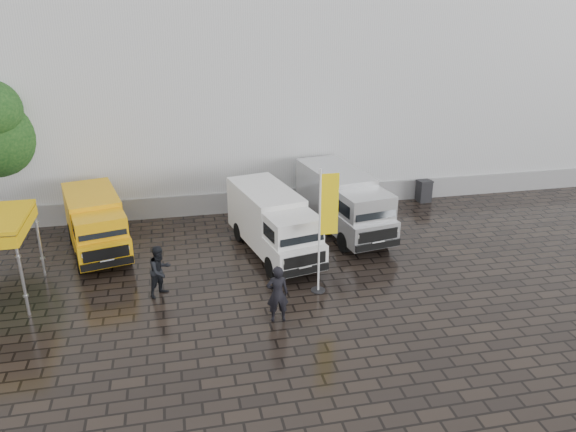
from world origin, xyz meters
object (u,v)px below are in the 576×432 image
wheelie_bin (424,191)px  person_front (277,294)px  van_silver (343,203)px  van_yellow (96,225)px  flagpole (325,226)px  person_tent (160,271)px  van_white (273,225)px

wheelie_bin → person_front: bearing=-138.5°
van_silver → person_front: van_silver is taller
van_yellow → van_silver: (10.19, -0.03, 0.15)m
van_yellow → flagpole: bearing=-45.0°
van_yellow → person_front: (6.06, -6.50, -0.19)m
flagpole → person_tent: flagpole is taller
van_yellow → van_silver: bearing=-13.5°
flagpole → person_front: bearing=-140.8°
van_white → flagpole: (1.14, -3.32, 1.21)m
van_yellow → flagpole: 9.47m
van_white → person_tent: 5.03m
person_tent → person_front: bearing=-75.9°
van_white → wheelie_bin: 9.50m
van_white → person_tent: size_ratio=3.13×
van_white → person_front: size_ratio=2.98×
van_silver → flagpole: (-2.21, -4.90, 1.15)m
flagpole → person_tent: bearing=171.0°
van_yellow → person_front: van_yellow is taller
flagpole → van_silver: bearing=65.7°
wheelie_bin → person_front: 13.05m
van_yellow → person_tent: bearing=-72.0°
van_yellow → person_tent: 4.76m
van_yellow → person_tent: (2.47, -4.06, -0.24)m
van_silver → wheelie_bin: bearing=19.2°
wheelie_bin → person_tent: 14.50m
wheelie_bin → person_front: (-9.20, -9.25, 0.41)m
flagpole → person_tent: (-5.51, 0.87, -1.53)m
van_silver → flagpole: flagpole is taller
van_yellow → person_front: 8.89m
van_white → person_front: van_white is taller
person_tent → van_silver: bearing=-14.2°
person_front → person_tent: person_front is taller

